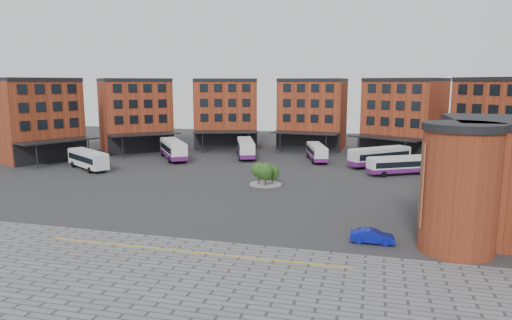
% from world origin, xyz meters
% --- Properties ---
extents(ground, '(160.00, 160.00, 0.00)m').
position_xyz_m(ground, '(0.00, 0.00, 0.00)').
color(ground, '#28282B').
rests_on(ground, ground).
extents(paving_zone, '(50.00, 22.00, 0.02)m').
position_xyz_m(paving_zone, '(2.00, -22.00, 0.01)').
color(paving_zone, slate).
rests_on(paving_zone, ground).
extents(yellow_line, '(26.00, 0.15, 0.02)m').
position_xyz_m(yellow_line, '(2.00, -14.00, 0.03)').
color(yellow_line, gold).
rests_on(yellow_line, paving_zone).
extents(main_building, '(94.14, 42.48, 14.60)m').
position_xyz_m(main_building, '(-4.77, 38.25, 7.23)').
color(main_building, maroon).
rests_on(main_building, ground).
extents(tree_island, '(4.40, 4.40, 3.22)m').
position_xyz_m(tree_island, '(2.11, 11.55, 1.77)').
color(tree_island, gray).
rests_on(tree_island, ground).
extents(bus_a, '(10.24, 7.86, 3.01)m').
position_xyz_m(bus_a, '(-28.19, 15.65, 1.79)').
color(bus_a, silver).
rests_on(bus_a, ground).
extents(bus_b, '(9.35, 11.57, 3.44)m').
position_xyz_m(bus_b, '(-19.12, 28.11, 1.86)').
color(bus_b, white).
rests_on(bus_b, ground).
extents(bus_c, '(6.43, 11.93, 3.30)m').
position_xyz_m(bus_c, '(-6.99, 33.47, 1.79)').
color(bus_c, silver).
rests_on(bus_c, ground).
extents(bus_d, '(5.10, 10.43, 2.87)m').
position_xyz_m(bus_d, '(6.25, 33.25, 1.55)').
color(bus_d, silver).
rests_on(bus_d, ground).
extents(bus_e, '(10.21, 9.45, 3.19)m').
position_xyz_m(bus_e, '(17.06, 29.98, 1.73)').
color(bus_e, silver).
rests_on(bus_e, ground).
extents(bus_f, '(9.79, 6.90, 2.80)m').
position_xyz_m(bus_f, '(19.91, 23.71, 1.52)').
color(bus_f, white).
rests_on(bus_f, ground).
extents(blue_car, '(3.79, 1.38, 1.24)m').
position_xyz_m(blue_car, '(16.35, -7.97, 0.62)').
color(blue_car, '#0B1698').
rests_on(blue_car, ground).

